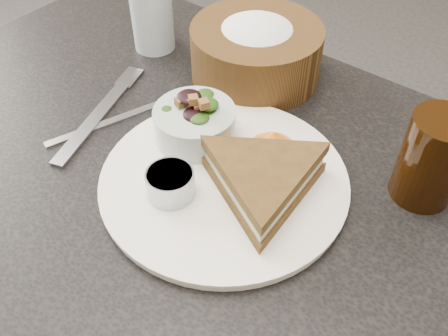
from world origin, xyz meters
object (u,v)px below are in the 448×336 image
cola_glass (434,155)px  dining_table (194,312)px  sandwich (263,180)px  salad_bowl (195,119)px  dressing_ramekin (171,184)px  water_glass (152,19)px  dinner_plate (224,181)px  bread_basket (256,44)px

cola_glass → dining_table: bearing=-149.4°
sandwich → salad_bowl: 0.13m
dressing_ramekin → cola_glass: 0.31m
salad_bowl → water_glass: bearing=146.0°
sandwich → water_glass: water_glass is taller
dinner_plate → salad_bowl: bearing=155.3°
dining_table → cola_glass: (0.26, 0.15, 0.44)m
cola_glass → water_glass: 0.49m
salad_bowl → bread_basket: bread_basket is taller
dressing_ramekin → water_glass: 0.35m
salad_bowl → bread_basket: size_ratio=0.54×
sandwich → bread_basket: 0.27m
bread_basket → salad_bowl: bearing=-79.9°
bread_basket → water_glass: (-0.18, -0.04, -0.00)m
dressing_ramekin → cola_glass: size_ratio=0.45×
dinner_plate → salad_bowl: (-0.08, 0.04, 0.04)m
bread_basket → cola_glass: size_ratio=1.57×
bread_basket → water_glass: size_ratio=1.93×
dinner_plate → cola_glass: 0.25m
sandwich → water_glass: size_ratio=1.74×
dining_table → bread_basket: bearing=102.1°
salad_bowl → dressing_ramekin: 0.11m
dining_table → dressing_ramekin: size_ratio=17.27×
bread_basket → water_glass: bread_basket is taller
cola_glass → water_glass: cola_glass is taller
sandwich → dining_table: bearing=-143.6°
dining_table → salad_bowl: (-0.02, 0.05, 0.42)m
bread_basket → cola_glass: cola_glass is taller
dining_table → water_glass: (-0.23, 0.19, 0.43)m
dining_table → dinner_plate: 0.39m
salad_bowl → water_glass: (-0.22, 0.15, 0.01)m
dinner_plate → sandwich: bearing=7.9°
dining_table → sandwich: (0.11, 0.02, 0.41)m
dinner_plate → bread_basket: bread_basket is taller
dining_table → dinner_plate: size_ratio=3.28×
dining_table → bread_basket: bread_basket is taller
dinner_plate → water_glass: 0.35m
dinner_plate → dining_table: bearing=-168.3°
dining_table → bread_basket: size_ratio=4.99×
dressing_ramekin → dinner_plate: bearing=61.1°
water_glass → cola_glass: bearing=-4.8°
dinner_plate → salad_bowl: size_ratio=2.82×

